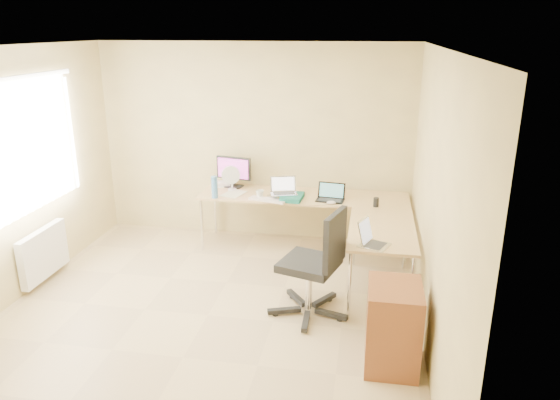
% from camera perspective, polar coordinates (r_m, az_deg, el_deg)
% --- Properties ---
extents(floor, '(4.50, 4.50, 0.00)m').
position_cam_1_polar(floor, '(5.44, -7.91, -12.38)').
color(floor, tan).
rests_on(floor, ground).
extents(ceiling, '(4.50, 4.50, 0.00)m').
position_cam_1_polar(ceiling, '(4.69, -9.35, 16.11)').
color(ceiling, white).
rests_on(ceiling, ground).
extents(wall_back, '(4.50, 0.00, 4.50)m').
position_cam_1_polar(wall_back, '(7.01, -2.83, 6.29)').
color(wall_back, '#DAC581').
rests_on(wall_back, ground).
extents(wall_front, '(4.50, 0.00, 4.50)m').
position_cam_1_polar(wall_front, '(3.04, -22.14, -12.02)').
color(wall_front, '#DAC581').
rests_on(wall_front, ground).
extents(wall_left, '(0.00, 4.50, 4.50)m').
position_cam_1_polar(wall_left, '(5.91, -28.31, 1.76)').
color(wall_left, '#DAC581').
rests_on(wall_left, ground).
extents(wall_right, '(0.00, 4.50, 4.50)m').
position_cam_1_polar(wall_right, '(4.70, 16.52, -0.57)').
color(wall_right, '#DAC581').
rests_on(wall_right, ground).
extents(desk_main, '(2.65, 0.70, 0.73)m').
position_cam_1_polar(desk_main, '(6.77, 2.55, -2.40)').
color(desk_main, tan).
rests_on(desk_main, ground).
extents(desk_return, '(0.70, 1.30, 0.73)m').
position_cam_1_polar(desk_return, '(5.81, 10.89, -6.41)').
color(desk_return, tan).
rests_on(desk_return, ground).
extents(monitor, '(0.51, 0.25, 0.42)m').
position_cam_1_polar(monitor, '(6.96, -5.08, 3.08)').
color(monitor, black).
rests_on(monitor, desk_main).
extents(book_stack, '(0.27, 0.36, 0.06)m').
position_cam_1_polar(book_stack, '(6.48, 1.34, 0.33)').
color(book_stack, '#11584C').
rests_on(book_stack, desk_main).
extents(laptop_center, '(0.38, 0.33, 0.21)m').
position_cam_1_polar(laptop_center, '(6.47, 0.43, 1.54)').
color(laptop_center, silver).
rests_on(laptop_center, desk_main).
extents(laptop_black, '(0.36, 0.29, 0.21)m').
position_cam_1_polar(laptop_black, '(6.43, 5.52, 0.83)').
color(laptop_black, black).
rests_on(laptop_black, desk_main).
extents(keyboard, '(0.49, 0.25, 0.02)m').
position_cam_1_polar(keyboard, '(6.43, -1.37, 0.02)').
color(keyboard, beige).
rests_on(keyboard, desk_main).
extents(mouse, '(0.13, 0.10, 0.04)m').
position_cam_1_polar(mouse, '(6.33, 5.62, -0.28)').
color(mouse, beige).
rests_on(mouse, desk_main).
extents(mug, '(0.13, 0.13, 0.10)m').
position_cam_1_polar(mug, '(6.53, -2.22, 0.65)').
color(mug, beige).
rests_on(mug, desk_main).
extents(cd_stack, '(0.16, 0.16, 0.03)m').
position_cam_1_polar(cd_stack, '(6.52, -0.89, 0.34)').
color(cd_stack, silver).
rests_on(cd_stack, desk_main).
extents(water_bottle, '(0.10, 0.10, 0.28)m').
position_cam_1_polar(water_bottle, '(6.55, -7.17, 1.41)').
color(water_bottle, teal).
rests_on(water_bottle, desk_main).
extents(papers, '(0.31, 0.38, 0.01)m').
position_cam_1_polar(papers, '(6.72, -5.08, 0.69)').
color(papers, beige).
rests_on(papers, desk_main).
extents(white_box, '(0.23, 0.20, 0.07)m').
position_cam_1_polar(white_box, '(7.05, -6.30, 1.77)').
color(white_box, white).
rests_on(white_box, desk_main).
extents(desk_fan, '(0.32, 0.32, 0.31)m').
position_cam_1_polar(desk_fan, '(6.83, -5.29, 2.31)').
color(desk_fan, silver).
rests_on(desk_fan, desk_main).
extents(black_cup, '(0.08, 0.08, 0.11)m').
position_cam_1_polar(black_cup, '(6.30, 10.46, -0.24)').
color(black_cup, black).
rests_on(black_cup, desk_main).
extents(laptop_return, '(0.39, 0.35, 0.21)m').
position_cam_1_polar(laptop_return, '(5.16, 10.33, -3.90)').
color(laptop_return, silver).
rests_on(laptop_return, desk_return).
extents(office_chair, '(0.85, 0.85, 1.13)m').
position_cam_1_polar(office_chair, '(5.21, 3.20, -7.42)').
color(office_chair, black).
rests_on(office_chair, ground).
extents(cabinet, '(0.45, 0.55, 0.76)m').
position_cam_1_polar(cabinet, '(4.62, 12.22, -13.45)').
color(cabinet, brown).
rests_on(cabinet, ground).
extents(radiator, '(0.09, 0.80, 0.55)m').
position_cam_1_polar(radiator, '(6.46, -24.43, -5.32)').
color(radiator, white).
rests_on(radiator, ground).
extents(window, '(0.10, 1.80, 1.40)m').
position_cam_1_polar(window, '(6.13, -26.06, 5.06)').
color(window, white).
rests_on(window, wall_left).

